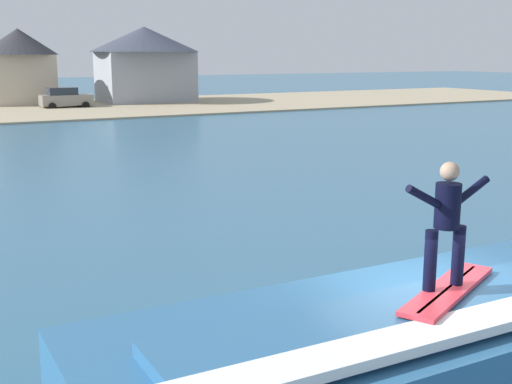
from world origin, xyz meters
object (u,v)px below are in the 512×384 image
wave_crest (448,349)px  house_small_cottage (20,62)px  house_gabled_white (145,58)px  car_far_shore (65,98)px  surfer (447,218)px  surfboard (448,290)px

wave_crest → house_small_cottage: 58.51m
house_gabled_white → house_small_cottage: house_gabled_white is taller
car_far_shore → house_gabled_white: house_gabled_white is taller
surfer → house_gabled_white: size_ratio=0.16×
surfer → car_far_shore: 53.44m
wave_crest → surfer: size_ratio=6.21×
car_far_shore → house_small_cottage: (-2.71, 5.49, 2.98)m
car_far_shore → house_small_cottage: house_small_cottage is taller
wave_crest → surfboard: 1.02m
wave_crest → house_gabled_white: 58.13m
house_small_cottage → wave_crest: bearing=-93.9°
surfer → car_far_shore: size_ratio=0.37×
house_gabled_white → house_small_cottage: bearing=168.5°
wave_crest → car_far_shore: (6.70, 52.80, 0.12)m
surfboard → house_small_cottage: house_small_cottage is taller
car_far_shore → house_gabled_white: bearing=20.8°
house_gabled_white → house_small_cottage: (-11.17, 2.28, -0.34)m
house_gabled_white → surfboard: bearing=-105.3°
car_far_shore → house_small_cottage: 6.81m
wave_crest → surfboard: bearing=-143.8°
car_far_shore → house_gabled_white: size_ratio=0.42×
surfer → house_small_cottage: (4.31, 58.44, 1.20)m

